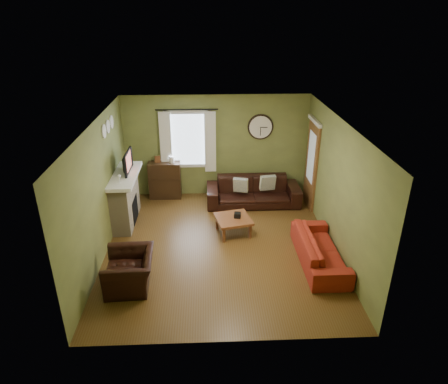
{
  "coord_description": "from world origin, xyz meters",
  "views": [
    {
      "loc": [
        -0.23,
        -7.01,
        4.51
      ],
      "look_at": [
        0.1,
        0.4,
        1.05
      ],
      "focal_mm": 32.0,
      "sensor_mm": 36.0,
      "label": 1
    }
  ],
  "objects_px": {
    "sofa_red": "(320,250)",
    "coffee_table": "(233,226)",
    "bookshelf": "(165,180)",
    "armchair": "(130,271)",
    "sofa_brown": "(253,191)"
  },
  "relations": [
    {
      "from": "bookshelf",
      "to": "coffee_table",
      "type": "bearing_deg",
      "value": -49.53
    },
    {
      "from": "armchair",
      "to": "coffee_table",
      "type": "bearing_deg",
      "value": 128.19
    },
    {
      "from": "coffee_table",
      "to": "sofa_red",
      "type": "bearing_deg",
      "value": -35.68
    },
    {
      "from": "coffee_table",
      "to": "bookshelf",
      "type": "bearing_deg",
      "value": 130.47
    },
    {
      "from": "sofa_red",
      "to": "coffee_table",
      "type": "height_order",
      "value": "sofa_red"
    },
    {
      "from": "bookshelf",
      "to": "sofa_brown",
      "type": "xyz_separation_m",
      "value": [
        2.22,
        -0.47,
        -0.14
      ]
    },
    {
      "from": "bookshelf",
      "to": "armchair",
      "type": "distance_m",
      "value": 3.62
    },
    {
      "from": "bookshelf",
      "to": "armchair",
      "type": "relative_size",
      "value": 1.0
    },
    {
      "from": "bookshelf",
      "to": "sofa_brown",
      "type": "height_order",
      "value": "bookshelf"
    },
    {
      "from": "coffee_table",
      "to": "armchair",
      "type": "bearing_deg",
      "value": -138.57
    },
    {
      "from": "sofa_red",
      "to": "coffee_table",
      "type": "relative_size",
      "value": 2.64
    },
    {
      "from": "sofa_red",
      "to": "armchair",
      "type": "height_order",
      "value": "armchair"
    },
    {
      "from": "sofa_red",
      "to": "armchair",
      "type": "distance_m",
      "value": 3.56
    },
    {
      "from": "bookshelf",
      "to": "sofa_brown",
      "type": "distance_m",
      "value": 2.27
    },
    {
      "from": "armchair",
      "to": "bookshelf",
      "type": "bearing_deg",
      "value": 171.97
    }
  ]
}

